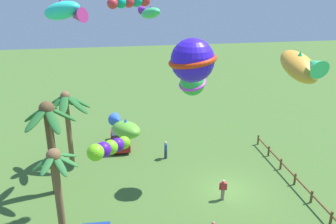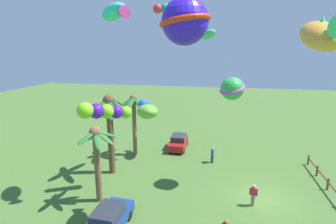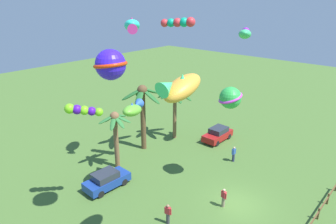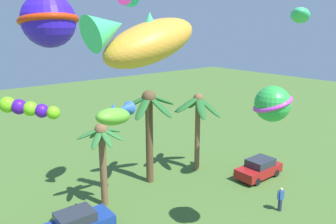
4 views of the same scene
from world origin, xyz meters
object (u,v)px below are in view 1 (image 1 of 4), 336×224
(kite_ball_4, at_px, (193,60))
(spectator_2, at_px, (166,150))
(kite_tube_7, at_px, (131,1))
(palm_tree_1, at_px, (56,173))
(kite_fish_6, at_px, (150,12))
(spectator_0, at_px, (223,190))
(palm_tree_0, at_px, (49,128))
(kite_tube_2, at_px, (109,148))
(palm_tree_2, at_px, (67,109))
(kite_ball_0, at_px, (192,83))
(kite_fish_5, at_px, (125,128))
(parked_car_0, at_px, (120,139))
(kite_fish_3, at_px, (301,66))
(kite_fish_1, at_px, (64,11))

(kite_ball_4, bearing_deg, spectator_2, -4.27)
(kite_tube_7, bearing_deg, palm_tree_1, 121.57)
(kite_fish_6, bearing_deg, spectator_0, -155.57)
(palm_tree_0, distance_m, kite_tube_2, 10.86)
(palm_tree_2, bearing_deg, kite_ball_0, -114.04)
(kite_tube_2, relative_size, kite_fish_5, 0.75)
(parked_car_0, bearing_deg, spectator_0, -145.08)
(spectator_0, relative_size, kite_ball_4, 0.76)
(palm_tree_1, xyz_separation_m, palm_tree_2, (8.54, 0.15, 0.86))
(spectator_2, relative_size, kite_fish_3, 0.52)
(spectator_0, height_order, kite_fish_3, kite_fish_3)
(parked_car_0, distance_m, kite_fish_6, 11.76)
(spectator_0, xyz_separation_m, kite_tube_7, (1.51, 5.89, 12.59))
(kite_tube_2, xyz_separation_m, kite_fish_3, (0.23, -8.41, 3.17))
(kite_tube_2, bearing_deg, kite_fish_1, 16.88)
(palm_tree_1, bearing_deg, kite_ball_4, -128.32)
(kite_ball_0, relative_size, kite_fish_1, 0.93)
(spectator_2, relative_size, kite_tube_7, 0.61)
(kite_ball_0, xyz_separation_m, kite_fish_6, (5.83, 2.27, 4.31))
(parked_car_0, bearing_deg, kite_ball_0, -143.24)
(kite_tube_7, bearing_deg, palm_tree_2, 42.44)
(kite_ball_4, bearing_deg, palm_tree_1, 51.68)
(spectator_0, xyz_separation_m, kite_ball_4, (-6.84, 4.03, 10.83))
(parked_car_0, distance_m, kite_tube_7, 15.13)
(palm_tree_0, height_order, spectator_2, palm_tree_0)
(kite_fish_3, xyz_separation_m, kite_ball_4, (-0.32, 4.89, 0.48))
(parked_car_0, relative_size, kite_fish_1, 1.35)
(kite_fish_5, bearing_deg, palm_tree_2, 23.03)
(palm_tree_0, bearing_deg, parked_car_0, -35.16)
(palm_tree_0, relative_size, kite_fish_1, 2.42)
(kite_fish_6, relative_size, kite_tube_7, 1.07)
(spectator_2, bearing_deg, kite_fish_6, 25.21)
(kite_fish_3, bearing_deg, kite_fish_1, 58.23)
(kite_tube_2, height_order, kite_fish_6, kite_fish_6)
(spectator_2, xyz_separation_m, kite_fish_3, (-13.24, -3.88, 10.35))
(palm_tree_2, relative_size, kite_tube_2, 2.94)
(spectator_0, bearing_deg, kite_ball_0, 30.25)
(palm_tree_2, xyz_separation_m, parked_car_0, (2.73, -4.12, -4.16))
(palm_tree_0, xyz_separation_m, spectator_0, (-2.86, -11.68, -4.30))
(kite_ball_4, xyz_separation_m, kite_fish_5, (3.97, 2.69, -4.43))
(palm_tree_1, distance_m, kite_fish_5, 5.33)
(palm_tree_2, height_order, kite_fish_1, kite_fish_1)
(spectator_0, bearing_deg, palm_tree_1, 97.92)
(kite_ball_0, distance_m, kite_fish_1, 9.92)
(kite_tube_2, relative_size, kite_fish_6, 0.78)
(parked_car_0, bearing_deg, spectator_2, -128.77)
(kite_ball_0, height_order, kite_tube_2, kite_ball_0)
(palm_tree_0, xyz_separation_m, palm_tree_2, (4.17, -0.74, -0.20))
(spectator_2, xyz_separation_m, kite_fish_6, (2.03, 0.96, 11.30))
(kite_fish_6, bearing_deg, spectator_2, -154.79)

